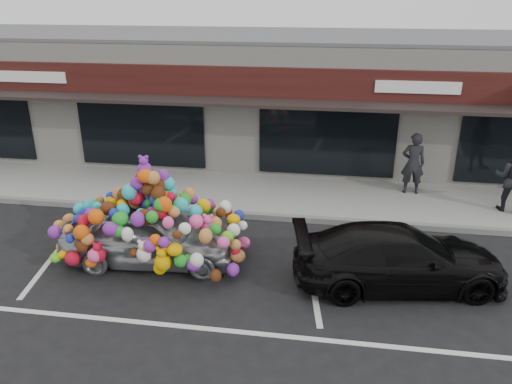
# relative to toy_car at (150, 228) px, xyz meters

# --- Properties ---
(ground) EXTENTS (90.00, 90.00, 0.00)m
(ground) POSITION_rel_toy_car_xyz_m (0.76, 0.07, -0.84)
(ground) COLOR black
(ground) RESTS_ON ground
(shop_building) EXTENTS (24.00, 7.20, 4.31)m
(shop_building) POSITION_rel_toy_car_xyz_m (0.76, 8.51, 1.33)
(shop_building) COLOR silver
(shop_building) RESTS_ON ground
(sidewalk) EXTENTS (26.00, 3.00, 0.15)m
(sidewalk) POSITION_rel_toy_car_xyz_m (0.76, 4.07, -0.76)
(sidewalk) COLOR gray
(sidewalk) RESTS_ON ground
(kerb) EXTENTS (26.00, 0.18, 0.16)m
(kerb) POSITION_rel_toy_car_xyz_m (0.76, 2.57, -0.76)
(kerb) COLOR slate
(kerb) RESTS_ON ground
(parking_stripe_left) EXTENTS (0.73, 4.37, 0.01)m
(parking_stripe_left) POSITION_rel_toy_car_xyz_m (-2.44, 0.27, -0.83)
(parking_stripe_left) COLOR silver
(parking_stripe_left) RESTS_ON ground
(parking_stripe_mid) EXTENTS (0.73, 4.37, 0.01)m
(parking_stripe_mid) POSITION_rel_toy_car_xyz_m (3.56, 0.27, -0.83)
(parking_stripe_mid) COLOR silver
(parking_stripe_mid) RESTS_ON ground
(lane_line) EXTENTS (14.00, 0.12, 0.01)m
(lane_line) POSITION_rel_toy_car_xyz_m (2.76, -2.23, -0.83)
(lane_line) COLOR silver
(lane_line) RESTS_ON ground
(toy_car) EXTENTS (2.88, 4.35, 2.46)m
(toy_car) POSITION_rel_toy_car_xyz_m (0.00, 0.00, 0.00)
(toy_car) COLOR #979DA0
(toy_car) RESTS_ON ground
(black_sedan) EXTENTS (2.48, 4.61, 1.27)m
(black_sedan) POSITION_rel_toy_car_xyz_m (5.41, -0.16, -0.20)
(black_sedan) COLOR black
(black_sedan) RESTS_ON ground
(pedestrian_a) EXTENTS (0.67, 0.45, 1.83)m
(pedestrian_a) POSITION_rel_toy_car_xyz_m (6.29, 4.73, 0.23)
(pedestrian_a) COLOR black
(pedestrian_a) RESTS_ON sidewalk
(pedestrian_b) EXTENTS (1.13, 1.02, 1.89)m
(pedestrian_b) POSITION_rel_toy_car_xyz_m (8.74, 3.85, 0.26)
(pedestrian_b) COLOR black
(pedestrian_b) RESTS_ON sidewalk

